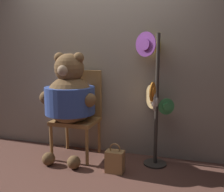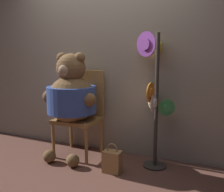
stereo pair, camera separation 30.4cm
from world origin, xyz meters
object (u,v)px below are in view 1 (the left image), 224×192
at_px(handbag_on_ground, 115,161).
at_px(hat_display_rack, 154,92).
at_px(chair, 79,111).
at_px(teddy_bear, 70,97).

bearing_deg(handbag_on_ground, hat_display_rack, 44.31).
relative_size(chair, hat_display_rack, 0.70).
bearing_deg(hat_display_rack, chair, 178.89).
bearing_deg(hat_display_rack, teddy_bear, -171.29).
distance_m(chair, teddy_bear, 0.28).
xyz_separation_m(hat_display_rack, handbag_on_ground, (-0.38, -0.37, -0.77)).
distance_m(hat_display_rack, handbag_on_ground, 0.93).
distance_m(chair, handbag_on_ground, 0.87).
height_order(teddy_bear, handbag_on_ground, teddy_bear).
height_order(hat_display_rack, handbag_on_ground, hat_display_rack).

